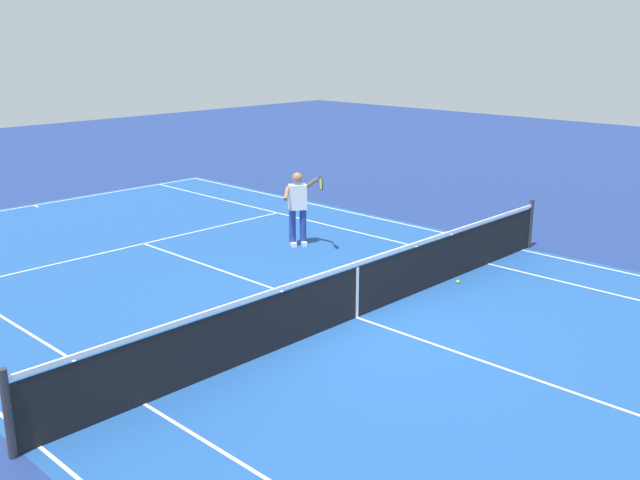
# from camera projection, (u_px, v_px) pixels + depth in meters

# --- Properties ---
(ground_plane) EXTENTS (60.00, 60.00, 0.00)m
(ground_plane) POSITION_uv_depth(u_px,v_px,m) (356.00, 317.00, 12.10)
(ground_plane) COLOR navy
(court_slab) EXTENTS (24.20, 11.40, 0.00)m
(court_slab) POSITION_uv_depth(u_px,v_px,m) (356.00, 317.00, 12.10)
(court_slab) COLOR #1E4C93
(court_slab) RESTS_ON ground_plane
(court_line_markings) EXTENTS (23.85, 11.05, 0.01)m
(court_line_markings) POSITION_uv_depth(u_px,v_px,m) (356.00, 317.00, 12.10)
(court_line_markings) COLOR white
(court_line_markings) RESTS_ON ground_plane
(tennis_net) EXTENTS (0.10, 11.70, 1.08)m
(tennis_net) POSITION_uv_depth(u_px,v_px,m) (357.00, 290.00, 11.96)
(tennis_net) COLOR #2D2D33
(tennis_net) RESTS_ON ground_plane
(tennis_player_near) EXTENTS (1.18, 0.75, 1.70)m
(tennis_player_near) POSITION_uv_depth(u_px,v_px,m) (298.00, 205.00, 16.02)
(tennis_player_near) COLOR navy
(tennis_player_near) RESTS_ON ground_plane
(tennis_ball) EXTENTS (0.07, 0.07, 0.07)m
(tennis_ball) POSITION_uv_depth(u_px,v_px,m) (458.00, 282.00, 13.75)
(tennis_ball) COLOR #CCE01E
(tennis_ball) RESTS_ON ground_plane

